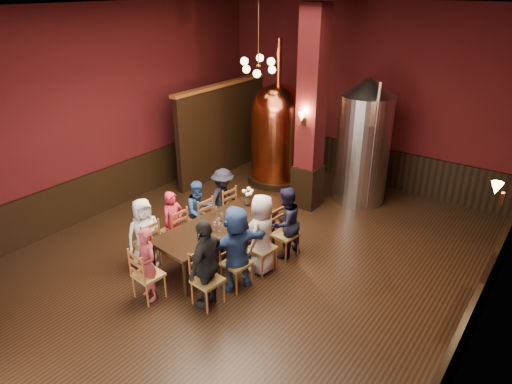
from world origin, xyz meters
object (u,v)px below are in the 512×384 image
Objects in this scene: person_2 at (199,211)px; steel_vessel at (363,141)px; copper_kettle at (278,133)px; dining_table at (216,228)px; person_0 at (144,233)px; person_1 at (174,222)px; rose_vase at (247,194)px.

person_2 is 4.18m from steel_vessel.
copper_kettle is at bearing 27.15° from person_2.
steel_vessel reaches higher than person_2.
person_0 is (-0.95, -0.90, -0.01)m from dining_table.
steel_vessel is (2.26, 0.20, 0.15)m from copper_kettle.
person_0 is at bearing -130.36° from dining_table.
person_1 is 1.55m from rose_vase.
dining_table is at bearing -96.92° from person_2.
steel_vessel is at bearing -6.49° from person_2.
steel_vessel is at bearing 70.74° from rose_vase.
person_0 is 2.15m from rose_vase.
rose_vase is (0.78, 0.59, 0.36)m from person_2.
person_2 is 3.55m from copper_kettle.
copper_kettle is at bearing 113.57° from dining_table.
person_1 is at bearing -114.00° from steel_vessel.
steel_vessel is 3.28m from rose_vase.
person_0 reaches higher than person_1.
person_0 is 3.52× the size of rose_vase.
person_0 is at bearing -115.66° from rose_vase.
steel_vessel is at bearing 4.96° from copper_kettle.
person_2 is at bearing -83.20° from copper_kettle.
dining_table is 4.11m from copper_kettle.
person_1 is at bearing 12.37° from person_0.
copper_kettle is (-0.27, 4.78, 0.66)m from person_0.
dining_table is 4.28m from steel_vessel.
dining_table is 0.68× the size of copper_kettle.
person_2 is (-0.81, 0.42, -0.05)m from dining_table.
person_1 is 0.35× the size of copper_kettle.
dining_table is 6.46× the size of rose_vase.
person_0 is 1.07× the size of person_1.
person_1 is (-0.88, -0.24, -0.05)m from dining_table.
person_1 is 0.43× the size of steel_vessel.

